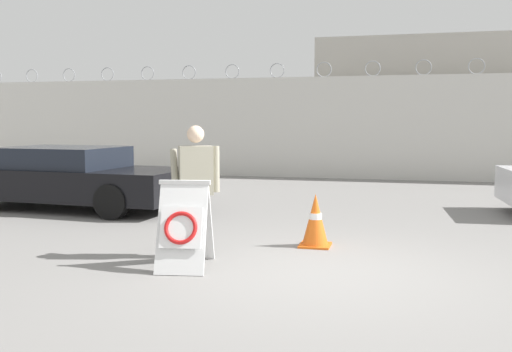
{
  "coord_description": "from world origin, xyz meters",
  "views": [
    {
      "loc": [
        0.85,
        -6.51,
        1.78
      ],
      "look_at": [
        -1.15,
        1.38,
        0.98
      ],
      "focal_mm": 40.0,
      "sensor_mm": 36.0,
      "label": 1
    }
  ],
  "objects_px": {
    "security_guard": "(196,185)",
    "traffic_cone_near": "(315,220)",
    "parked_car_front_coupe": "(71,177)",
    "barricade_sign": "(184,225)"
  },
  "relations": [
    {
      "from": "security_guard",
      "to": "parked_car_front_coupe",
      "type": "height_order",
      "value": "security_guard"
    },
    {
      "from": "security_guard",
      "to": "traffic_cone_near",
      "type": "distance_m",
      "value": 1.83
    },
    {
      "from": "traffic_cone_near",
      "to": "parked_car_front_coupe",
      "type": "distance_m",
      "value": 5.77
    },
    {
      "from": "security_guard",
      "to": "parked_car_front_coupe",
      "type": "bearing_deg",
      "value": -68.34
    },
    {
      "from": "traffic_cone_near",
      "to": "parked_car_front_coupe",
      "type": "bearing_deg",
      "value": 156.8
    },
    {
      "from": "barricade_sign",
      "to": "security_guard",
      "type": "bearing_deg",
      "value": 85.65
    },
    {
      "from": "security_guard",
      "to": "parked_car_front_coupe",
      "type": "xyz_separation_m",
      "value": [
        -3.89,
        3.29,
        -0.32
      ]
    },
    {
      "from": "security_guard",
      "to": "barricade_sign",
      "type": "bearing_deg",
      "value": 67.04
    },
    {
      "from": "barricade_sign",
      "to": "parked_car_front_coupe",
      "type": "distance_m",
      "value": 5.5
    },
    {
      "from": "security_guard",
      "to": "traffic_cone_near",
      "type": "xyz_separation_m",
      "value": [
        1.41,
        1.02,
        -0.58
      ]
    }
  ]
}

